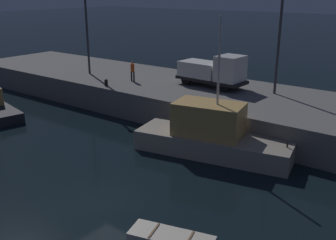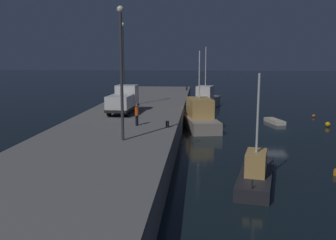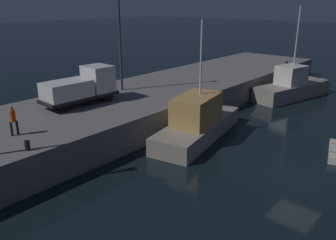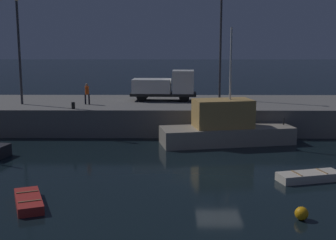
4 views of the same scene
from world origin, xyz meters
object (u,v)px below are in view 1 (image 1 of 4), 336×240
at_px(dinghy_orange_near, 171,240).
at_px(dockworker, 133,70).
at_px(utility_truck, 214,71).
at_px(lamp_post_east, 281,22).
at_px(fishing_trawler_red, 211,135).
at_px(bollard_west, 106,83).
at_px(lamp_post_west, 86,18).

bearing_deg(dinghy_orange_near, dockworker, 136.05).
bearing_deg(utility_truck, dockworker, -159.57).
height_order(lamp_post_east, utility_truck, lamp_post_east).
bearing_deg(utility_truck, fishing_trawler_red, -59.69).
distance_m(lamp_post_east, dockworker, 12.62).
relative_size(dinghy_orange_near, lamp_post_east, 0.39).
bearing_deg(bollard_west, dockworker, 76.28).
relative_size(lamp_post_west, dockworker, 5.05).
relative_size(fishing_trawler_red, lamp_post_east, 1.08).
xyz_separation_m(lamp_post_west, lamp_post_east, (16.85, 3.32, 0.20)).
distance_m(dockworker, bollard_west, 2.74).
bearing_deg(fishing_trawler_red, bollard_west, 167.69).
relative_size(lamp_post_east, bollard_west, 17.75).
relative_size(dinghy_orange_near, bollard_west, 6.99).
relative_size(fishing_trawler_red, dockworker, 5.69).
bearing_deg(utility_truck, dinghy_orange_near, -64.27).
bearing_deg(dockworker, lamp_post_west, 179.47).
height_order(dinghy_orange_near, bollard_west, bollard_west).
bearing_deg(dinghy_orange_near, utility_truck, 115.73).
bearing_deg(utility_truck, lamp_post_east, 10.95).
relative_size(utility_truck, dockworker, 3.36).
height_order(lamp_post_west, bollard_west, lamp_post_west).
bearing_deg(lamp_post_east, dinghy_orange_near, -79.99).
height_order(fishing_trawler_red, bollard_west, fishing_trawler_red).
bearing_deg(lamp_post_east, lamp_post_west, -168.85).
distance_m(lamp_post_west, dockworker, 6.84).
distance_m(utility_truck, dockworker, 6.99).
bearing_deg(lamp_post_east, utility_truck, -169.05).
xyz_separation_m(lamp_post_east, utility_truck, (-4.83, -0.93, -3.99)).
relative_size(lamp_post_west, utility_truck, 1.50).
xyz_separation_m(lamp_post_east, dockworker, (-11.38, -3.37, -4.30)).
bearing_deg(utility_truck, lamp_post_west, -168.77).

